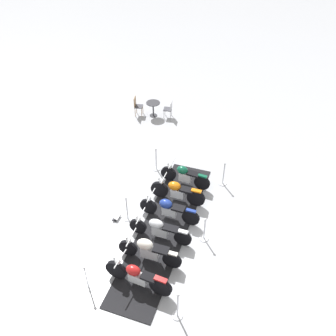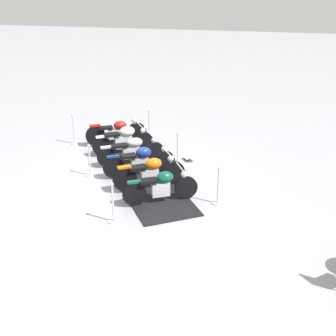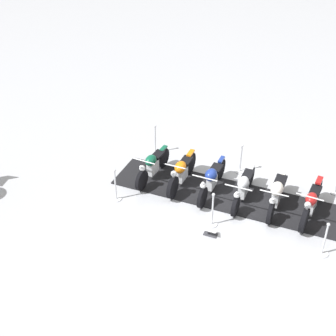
# 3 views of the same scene
# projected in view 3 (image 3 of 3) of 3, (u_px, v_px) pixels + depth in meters

# --- Properties ---
(ground_plane) EXTENTS (80.00, 80.00, 0.00)m
(ground_plane) POSITION_uv_depth(u_px,v_px,m) (227.00, 196.00, 14.70)
(ground_plane) COLOR #A8AAB2
(display_platform) EXTENTS (5.28, 6.84, 0.03)m
(display_platform) POSITION_uv_depth(u_px,v_px,m) (227.00, 195.00, 14.69)
(display_platform) COLOR black
(display_platform) RESTS_ON ground_plane
(motorcycle_forest) EXTENTS (1.88, 1.18, 0.96)m
(motorcycle_forest) POSITION_uv_depth(u_px,v_px,m) (152.00, 165.00, 15.19)
(motorcycle_forest) COLOR black
(motorcycle_forest) RESTS_ON display_platform
(motorcycle_copper) EXTENTS (1.88, 1.28, 1.02)m
(motorcycle_copper) POSITION_uv_depth(u_px,v_px,m) (182.00, 172.00, 14.87)
(motorcycle_copper) COLOR black
(motorcycle_copper) RESTS_ON display_platform
(motorcycle_navy) EXTENTS (2.00, 1.35, 0.96)m
(motorcycle_navy) POSITION_uv_depth(u_px,v_px,m) (212.00, 179.00, 14.54)
(motorcycle_navy) COLOR black
(motorcycle_navy) RESTS_ON display_platform
(motorcycle_chrome) EXTENTS (1.95, 1.39, 0.90)m
(motorcycle_chrome) POSITION_uv_depth(u_px,v_px,m) (243.00, 187.00, 14.24)
(motorcycle_chrome) COLOR black
(motorcycle_chrome) RESTS_ON display_platform
(motorcycle_cream) EXTENTS (1.87, 1.33, 0.94)m
(motorcycle_cream) POSITION_uv_depth(u_px,v_px,m) (277.00, 194.00, 13.89)
(motorcycle_cream) COLOR black
(motorcycle_cream) RESTS_ON display_platform
(motorcycle_maroon) EXTENTS (2.02, 1.20, 1.04)m
(motorcycle_maroon) POSITION_uv_depth(u_px,v_px,m) (311.00, 203.00, 13.61)
(motorcycle_maroon) COLOR black
(motorcycle_maroon) RESTS_ON display_platform
(stanchion_left_mid) EXTENTS (0.33, 0.33, 1.02)m
(stanchion_left_mid) POSITION_uv_depth(u_px,v_px,m) (240.00, 163.00, 15.63)
(stanchion_left_mid) COLOR silver
(stanchion_left_mid) RESTS_ON ground_plane
(stanchion_right_rear) EXTENTS (0.35, 0.35, 1.04)m
(stanchion_right_rear) POSITION_uv_depth(u_px,v_px,m) (324.00, 245.00, 12.44)
(stanchion_right_rear) COLOR silver
(stanchion_right_rear) RESTS_ON ground_plane
(stanchion_right_mid) EXTENTS (0.34, 0.34, 1.09)m
(stanchion_right_mid) POSITION_uv_depth(u_px,v_px,m) (212.00, 215.00, 13.40)
(stanchion_right_mid) COLOR silver
(stanchion_right_mid) RESTS_ON ground_plane
(stanchion_left_front) EXTENTS (0.32, 0.32, 1.09)m
(stanchion_left_front) POSITION_uv_depth(u_px,v_px,m) (155.00, 143.00, 16.58)
(stanchion_left_front) COLOR silver
(stanchion_left_front) RESTS_ON ground_plane
(stanchion_right_front) EXTENTS (0.33, 0.33, 1.08)m
(stanchion_right_front) POSITION_uv_depth(u_px,v_px,m) (116.00, 190.00, 14.37)
(stanchion_right_front) COLOR silver
(stanchion_right_front) RESTS_ON ground_plane
(info_placard) EXTENTS (0.41, 0.43, 0.22)m
(info_placard) POSITION_uv_depth(u_px,v_px,m) (211.00, 233.00, 13.19)
(info_placard) COLOR #333338
(info_placard) RESTS_ON ground_plane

